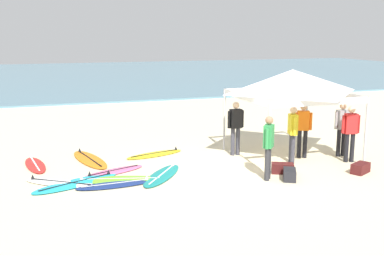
% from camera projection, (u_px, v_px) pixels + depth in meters
% --- Properties ---
extents(ground_plane, '(80.00, 80.00, 0.00)m').
position_uv_depth(ground_plane, '(222.00, 172.00, 13.20)').
color(ground_plane, beige).
extents(sea, '(80.00, 36.00, 0.10)m').
position_uv_depth(sea, '(88.00, 75.00, 43.12)').
color(sea, '#568499').
rests_on(sea, ground).
extents(canopy_tent, '(3.25, 3.25, 2.75)m').
position_uv_depth(canopy_tent, '(292.00, 81.00, 14.31)').
color(canopy_tent, '#B7B7BC').
rests_on(canopy_tent, ground).
extents(surfboard_yellow, '(2.06, 1.09, 0.19)m').
position_uv_depth(surfboard_yellow, '(155.00, 154.00, 15.00)').
color(surfboard_yellow, yellow).
rests_on(surfboard_yellow, ground).
extents(surfboard_red, '(0.77, 1.95, 0.19)m').
position_uv_depth(surfboard_red, '(35.00, 165.00, 13.78)').
color(surfboard_red, red).
rests_on(surfboard_red, ground).
extents(surfboard_pink, '(1.92, 1.16, 0.19)m').
position_uv_depth(surfboard_pink, '(114.00, 171.00, 13.13)').
color(surfboard_pink, pink).
rests_on(surfboard_pink, ground).
extents(surfboard_teal, '(1.77, 2.14, 0.19)m').
position_uv_depth(surfboard_teal, '(162.00, 175.00, 12.78)').
color(surfboard_teal, '#19847F').
rests_on(surfboard_teal, ground).
extents(surfboard_white, '(1.98, 1.63, 0.19)m').
position_uv_depth(surfboard_white, '(60.00, 183.00, 12.13)').
color(surfboard_white, white).
rests_on(surfboard_white, ground).
extents(surfboard_orange, '(1.15, 2.51, 0.19)m').
position_uv_depth(surfboard_orange, '(90.00, 159.00, 14.38)').
color(surfboard_orange, orange).
rests_on(surfboard_orange, ground).
extents(surfboard_navy, '(2.06, 0.67, 0.19)m').
position_uv_depth(surfboard_navy, '(116.00, 184.00, 12.00)').
color(surfboard_navy, navy).
rests_on(surfboard_navy, ground).
extents(surfboard_lime, '(2.54, 1.29, 0.19)m').
position_uv_depth(surfboard_lime, '(120.00, 180.00, 12.39)').
color(surfboard_lime, '#7AD12D').
rests_on(surfboard_lime, ground).
extents(surfboard_cyan, '(2.49, 1.66, 0.19)m').
position_uv_depth(surfboard_cyan, '(76.00, 183.00, 12.12)').
color(surfboard_cyan, '#23B2CC').
rests_on(surfboard_cyan, ground).
extents(person_red, '(0.54, 0.30, 1.71)m').
position_uv_depth(person_red, '(351.00, 130.00, 14.05)').
color(person_red, black).
rests_on(person_red, ground).
extents(person_green, '(0.40, 0.44, 1.71)m').
position_uv_depth(person_green, '(269.00, 143.00, 12.33)').
color(person_green, '#2D2D33').
rests_on(person_green, ground).
extents(person_orange, '(0.50, 0.36, 1.71)m').
position_uv_depth(person_orange, '(303.00, 127.00, 14.54)').
color(person_orange, black).
rests_on(person_orange, ground).
extents(person_black, '(0.55, 0.23, 1.71)m').
position_uv_depth(person_black, '(236.00, 125.00, 14.86)').
color(person_black, '#383842').
rests_on(person_black, ground).
extents(person_yellow, '(0.31, 0.53, 1.71)m').
position_uv_depth(person_yellow, '(293.00, 131.00, 13.93)').
color(person_yellow, '#383842').
rests_on(person_yellow, ground).
extents(person_grey, '(0.55, 0.23, 1.71)m').
position_uv_depth(person_grey, '(342.00, 125.00, 14.74)').
color(person_grey, black).
rests_on(person_grey, ground).
extents(gear_bag_near_tent, '(0.57, 0.68, 0.28)m').
position_uv_depth(gear_bag_near_tent, '(290.00, 175.00, 12.48)').
color(gear_bag_near_tent, '#232328').
rests_on(gear_bag_near_tent, ground).
extents(gear_bag_by_pole, '(0.68, 0.56, 0.28)m').
position_uv_depth(gear_bag_by_pole, '(360.00, 168.00, 13.08)').
color(gear_bag_by_pole, '#4C1919').
rests_on(gear_bag_by_pole, ground).
extents(gear_bag_on_sand, '(0.68, 0.55, 0.28)m').
position_uv_depth(gear_bag_on_sand, '(283.00, 168.00, 13.07)').
color(gear_bag_on_sand, '#4C1919').
rests_on(gear_bag_on_sand, ground).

